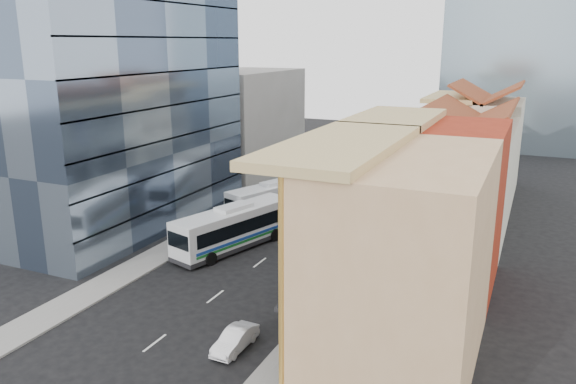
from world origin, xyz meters
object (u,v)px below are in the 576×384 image
at_px(bus_left_near, 234,227).
at_px(office_tower, 116,71).
at_px(bus_left_far, 275,198).
at_px(sedan_right, 235,340).
at_px(shophouse_tan, 405,264).
at_px(bus_right, 330,247).

bearing_deg(bus_left_near, office_tower, -171.25).
xyz_separation_m(office_tower, bus_left_far, (12.48, 8.43, -13.16)).
distance_m(office_tower, sedan_right, 30.94).
height_order(bus_left_near, sedan_right, bus_left_near).
distance_m(office_tower, bus_left_far, 19.99).
height_order(shophouse_tan, sedan_right, shophouse_tan).
bearing_deg(shophouse_tan, bus_left_far, 129.55).
height_order(office_tower, sedan_right, office_tower).
bearing_deg(sedan_right, bus_left_near, 121.17).
bearing_deg(shophouse_tan, bus_left_near, 145.33).
bearing_deg(sedan_right, bus_left_far, 112.09).
bearing_deg(bus_right, office_tower, -179.60).
height_order(bus_left_far, sedan_right, bus_left_far).
relative_size(shophouse_tan, office_tower, 0.47).
distance_m(shophouse_tan, bus_left_far, 29.38).
bearing_deg(bus_left_far, office_tower, -124.61).
bearing_deg(shophouse_tan, sedan_right, -164.27).
relative_size(shophouse_tan, sedan_right, 3.75).
height_order(shophouse_tan, bus_right, shophouse_tan).
relative_size(office_tower, sedan_right, 8.04).
distance_m(bus_left_near, bus_right, 9.06).
distance_m(bus_left_near, sedan_right, 16.97).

